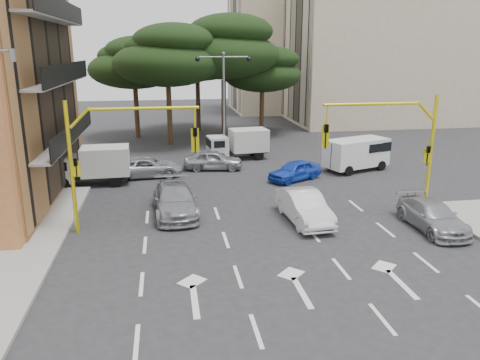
% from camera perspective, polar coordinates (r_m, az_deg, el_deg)
% --- Properties ---
extents(ground, '(120.00, 120.00, 0.00)m').
position_cam_1_polar(ground, '(21.10, 3.68, -6.95)').
color(ground, '#28282B').
rests_on(ground, ground).
extents(median_strip, '(1.40, 6.00, 0.15)m').
position_cam_1_polar(median_strip, '(36.15, -1.92, 2.84)').
color(median_strip, gray).
rests_on(median_strip, ground).
extents(apartment_beige_near, '(20.20, 12.15, 18.70)m').
position_cam_1_polar(apartment_beige_near, '(56.51, 17.08, 16.29)').
color(apartment_beige_near, '#C8B196').
rests_on(apartment_beige_near, ground).
extents(apartment_beige_far, '(16.20, 12.15, 16.70)m').
position_cam_1_polar(apartment_beige_far, '(65.33, 6.50, 15.80)').
color(apartment_beige_far, '#C8B196').
rests_on(apartment_beige_far, ground).
extents(pine_left_near, '(9.15, 9.15, 10.23)m').
position_cam_1_polar(pine_left_near, '(40.93, -8.79, 14.80)').
color(pine_left_near, '#382616').
rests_on(pine_left_near, ground).
extents(pine_center, '(9.98, 9.98, 11.16)m').
position_cam_1_polar(pine_center, '(43.28, -1.97, 15.93)').
color(pine_center, '#382616').
rests_on(pine_center, ground).
extents(pine_left_far, '(8.32, 8.32, 9.30)m').
position_cam_1_polar(pine_left_far, '(45.01, -12.75, 13.79)').
color(pine_left_far, '#382616').
rests_on(pine_left_far, ground).
extents(pine_right, '(7.49, 7.49, 8.37)m').
position_cam_1_polar(pine_right, '(45.96, 2.81, 13.31)').
color(pine_right, '#382616').
rests_on(pine_right, ground).
extents(pine_back, '(9.15, 9.15, 10.23)m').
position_cam_1_polar(pine_back, '(48.06, -5.20, 15.02)').
color(pine_back, '#382616').
rests_on(pine_back, ground).
extents(signal_mast_right, '(5.79, 0.37, 6.00)m').
position_cam_1_polar(signal_mast_right, '(24.15, 18.77, 4.77)').
color(signal_mast_right, yellow).
rests_on(signal_mast_right, ground).
extents(signal_mast_left, '(5.79, 0.37, 6.00)m').
position_cam_1_polar(signal_mast_left, '(21.52, -15.37, 3.79)').
color(signal_mast_left, yellow).
rests_on(signal_mast_left, ground).
extents(street_lamp_center, '(4.16, 0.36, 7.77)m').
position_cam_1_polar(street_lamp_center, '(35.35, -2.00, 11.32)').
color(street_lamp_center, slate).
rests_on(street_lamp_center, median_strip).
extents(car_white_hatch, '(1.88, 4.62, 1.49)m').
position_cam_1_polar(car_white_hatch, '(22.87, 7.84, -3.26)').
color(car_white_hatch, silver).
rests_on(car_white_hatch, ground).
extents(car_blue_compact, '(3.97, 3.10, 1.26)m').
position_cam_1_polar(car_blue_compact, '(30.03, 6.68, 1.16)').
color(car_blue_compact, '#163DBC').
rests_on(car_blue_compact, ground).
extents(car_silver_wagon, '(2.37, 5.23, 1.49)m').
position_cam_1_polar(car_silver_wagon, '(23.94, -7.95, -2.40)').
color(car_silver_wagon, gray).
rests_on(car_silver_wagon, ground).
extents(car_silver_cross_a, '(4.72, 2.46, 1.27)m').
position_cam_1_polar(car_silver_cross_a, '(31.26, -11.20, 1.55)').
color(car_silver_cross_a, '#A7ABB0').
rests_on(car_silver_cross_a, ground).
extents(car_silver_cross_b, '(4.24, 2.18, 1.38)m').
position_cam_1_polar(car_silver_cross_b, '(32.52, -3.29, 2.47)').
color(car_silver_cross_b, '#9DA0A5').
rests_on(car_silver_cross_b, ground).
extents(car_silver_parked, '(1.84, 4.47, 1.30)m').
position_cam_1_polar(car_silver_parked, '(23.52, 22.40, -4.05)').
color(car_silver_parked, '#97989E').
rests_on(car_silver_parked, ground).
extents(van_white, '(4.86, 3.40, 2.22)m').
position_cam_1_polar(van_white, '(33.21, 13.98, 3.05)').
color(van_white, silver).
rests_on(van_white, ground).
extents(box_truck_a, '(4.85, 2.20, 2.35)m').
position_cam_1_polar(box_truck_a, '(30.14, -17.65, 1.63)').
color(box_truck_a, silver).
rests_on(box_truck_a, ground).
extents(box_truck_b, '(4.78, 2.43, 2.26)m').
position_cam_1_polar(box_truck_b, '(35.59, -0.23, 4.37)').
color(box_truck_b, silver).
rests_on(box_truck_b, ground).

